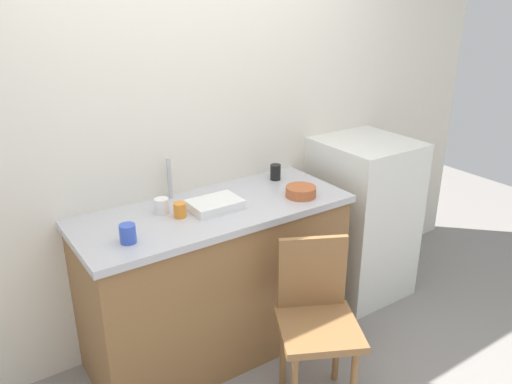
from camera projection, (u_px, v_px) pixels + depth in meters
back_wall at (191, 137)px, 3.02m from camera, size 4.80×0.10×2.49m
cabinet_base at (216, 283)px, 3.02m from camera, size 1.51×0.60×0.90m
countertop at (214, 210)px, 2.84m from camera, size 1.55×0.64×0.04m
faucet at (169, 178)px, 2.91m from camera, size 0.02×0.02×0.24m
refrigerator at (362, 218)px, 3.59m from camera, size 0.58×0.59×1.12m
chair at (316, 317)px, 2.63m from camera, size 0.54×0.54×0.89m
dish_tray at (215, 204)px, 2.80m from camera, size 0.28×0.20×0.05m
terracotta_bowl at (301, 192)px, 2.97m from camera, size 0.18×0.18×0.06m
cup_blue at (128, 234)px, 2.43m from camera, size 0.08×0.08×0.09m
cup_orange at (180, 210)px, 2.70m from camera, size 0.07×0.07×0.08m
cup_white at (162, 206)px, 2.75m from camera, size 0.08×0.08×0.08m
cup_black at (275, 172)px, 3.22m from camera, size 0.07×0.07×0.10m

